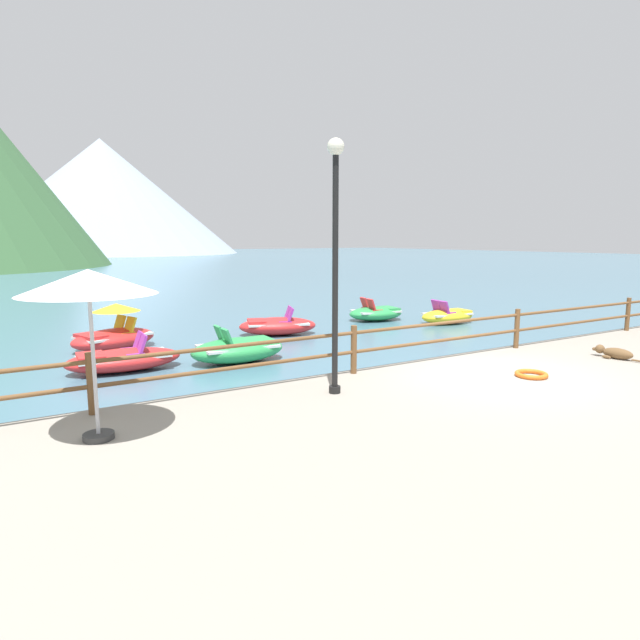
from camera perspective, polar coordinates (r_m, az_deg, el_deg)
ground_plane at (r=47.56m, az=-21.01°, el=4.57°), size 200.00×200.00×0.00m
promenade_dock at (r=9.72m, az=28.81°, el=-9.18°), size 28.00×8.00×0.40m
dock_railing at (r=11.79m, az=13.26°, el=-1.40°), size 23.92×0.12×0.95m
lamp_post at (r=8.75m, az=1.67°, el=8.22°), size 0.28×0.28×4.21m
beach_umbrella at (r=7.27m, az=-23.75°, el=3.54°), size 1.70×1.70×2.24m
dog_resting at (r=13.35m, az=29.21°, el=-3.12°), size 0.41×1.08×0.26m
life_ring at (r=10.93m, az=21.88°, el=-5.47°), size 0.61×0.61×0.09m
pedal_boat_0 at (r=13.00m, az=-20.49°, el=-3.99°), size 2.59×1.25×0.85m
pedal_boat_1 at (r=19.77m, az=6.07°, el=0.76°), size 2.25×1.56×0.85m
pedal_boat_2 at (r=15.59m, az=-21.39°, el=-1.39°), size 2.67×2.06×1.26m
pedal_boat_3 at (r=19.48m, az=13.64°, el=0.45°), size 2.20×1.24×0.85m
pedal_boat_4 at (r=13.19m, az=-8.83°, el=-3.15°), size 2.37×1.37×0.91m
pedal_boat_5 at (r=16.76m, az=-4.63°, el=-0.60°), size 2.71×1.95×0.88m
distant_peak at (r=118.66m, az=-22.42°, el=12.22°), size 53.56×53.56×22.91m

